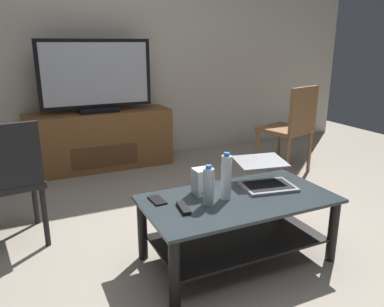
# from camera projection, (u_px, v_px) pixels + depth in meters

# --- Properties ---
(ground_plane) EXTENTS (7.68, 7.68, 0.00)m
(ground_plane) POSITION_uv_depth(u_px,v_px,m) (220.00, 264.00, 2.32)
(ground_plane) COLOR #9E9384
(back_wall) EXTENTS (6.40, 0.12, 2.80)m
(back_wall) POSITION_uv_depth(u_px,v_px,m) (110.00, 33.00, 4.09)
(back_wall) COLOR beige
(back_wall) RESTS_ON ground
(coffee_table) EXTENTS (1.15, 0.61, 0.42)m
(coffee_table) POSITION_uv_depth(u_px,v_px,m) (238.00, 218.00, 2.29)
(coffee_table) COLOR #2D383D
(coffee_table) RESTS_ON ground
(media_cabinet) EXTENTS (1.50, 0.43, 0.61)m
(media_cabinet) POSITION_uv_depth(u_px,v_px,m) (100.00, 140.00, 4.02)
(media_cabinet) COLOR brown
(media_cabinet) RESTS_ON ground
(television) EXTENTS (1.13, 0.20, 0.73)m
(television) POSITION_uv_depth(u_px,v_px,m) (96.00, 78.00, 3.81)
(television) COLOR black
(television) RESTS_ON media_cabinet
(dining_chair) EXTENTS (0.54, 0.54, 0.90)m
(dining_chair) POSITION_uv_depth(u_px,v_px,m) (292.00, 125.00, 3.79)
(dining_chair) COLOR brown
(dining_chair) RESTS_ON ground
(side_chair) EXTENTS (0.49, 0.49, 0.85)m
(side_chair) POSITION_uv_depth(u_px,v_px,m) (5.00, 178.00, 2.39)
(side_chair) COLOR black
(side_chair) RESTS_ON ground
(laptop) EXTENTS (0.38, 0.42, 0.15)m
(laptop) POSITION_uv_depth(u_px,v_px,m) (265.00, 176.00, 2.44)
(laptop) COLOR gray
(laptop) RESTS_ON coffee_table
(router_box) EXTENTS (0.11, 0.10, 0.16)m
(router_box) POSITION_uv_depth(u_px,v_px,m) (203.00, 181.00, 2.29)
(router_box) COLOR silver
(router_box) RESTS_ON coffee_table
(water_bottle_near) EXTENTS (0.06, 0.06, 0.23)m
(water_bottle_near) POSITION_uv_depth(u_px,v_px,m) (208.00, 186.00, 2.14)
(water_bottle_near) COLOR silver
(water_bottle_near) RESTS_ON coffee_table
(water_bottle_far) EXTENTS (0.06, 0.06, 0.29)m
(water_bottle_far) POSITION_uv_depth(u_px,v_px,m) (226.00, 177.00, 2.20)
(water_bottle_far) COLOR silver
(water_bottle_far) RESTS_ON coffee_table
(cell_phone) EXTENTS (0.08, 0.14, 0.01)m
(cell_phone) POSITION_uv_depth(u_px,v_px,m) (157.00, 200.00, 2.20)
(cell_phone) COLOR black
(cell_phone) RESTS_ON coffee_table
(tv_remote) EXTENTS (0.07, 0.16, 0.02)m
(tv_remote) POSITION_uv_depth(u_px,v_px,m) (184.00, 208.00, 2.09)
(tv_remote) COLOR black
(tv_remote) RESTS_ON coffee_table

